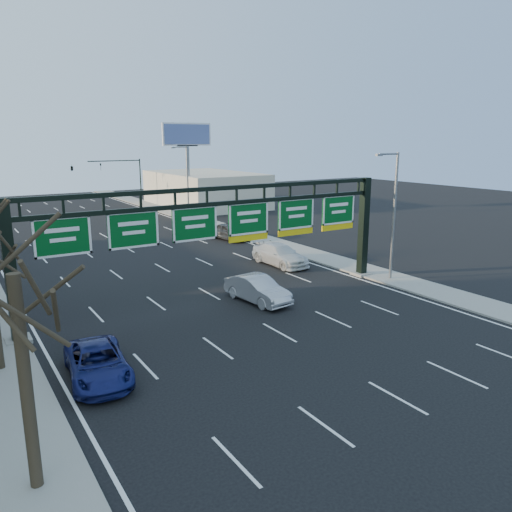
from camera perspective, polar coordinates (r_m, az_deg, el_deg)
ground at (r=24.95m, az=5.35°, el=-10.15°), size 160.00×160.00×0.00m
sidewalk_right at (r=47.63m, az=2.78°, el=1.31°), size 3.00×120.00×0.12m
lane_markings at (r=41.74m, az=-11.72°, el=-0.74°), size 21.60×120.00×0.01m
sign_gantry at (r=30.15m, az=-3.58°, el=3.18°), size 24.60×1.20×7.20m
building_right_distant at (r=76.46m, az=-5.88°, el=7.62°), size 12.00×20.00×5.00m
tree_near at (r=14.26m, az=-26.44°, el=2.18°), size 3.60×3.60×8.86m
streetlight_near at (r=36.19m, az=15.40°, el=5.14°), size 2.15×0.22×9.00m
streetlight_far at (r=64.00m, az=-7.94°, el=8.80°), size 2.15×0.22×9.00m
billboard_right at (r=69.41m, az=-7.87°, el=12.43°), size 7.00×0.50×12.00m
traffic_signal_mast at (r=75.77m, az=-17.53°, el=9.31°), size 10.16×0.54×7.00m
car_blue_suv at (r=22.41m, az=-17.65°, el=-11.58°), size 2.92×5.33×1.41m
car_silver_sedan at (r=30.95m, az=0.16°, el=-3.82°), size 2.24×5.04×1.61m
car_white_wagon at (r=40.09m, az=2.75°, el=0.15°), size 2.56×5.74×1.64m
car_grey_far at (r=50.17m, az=-3.07°, el=2.80°), size 2.67×5.03×1.63m
car_silver_distant at (r=50.35m, az=-22.25°, el=1.71°), size 1.73×4.23×1.37m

